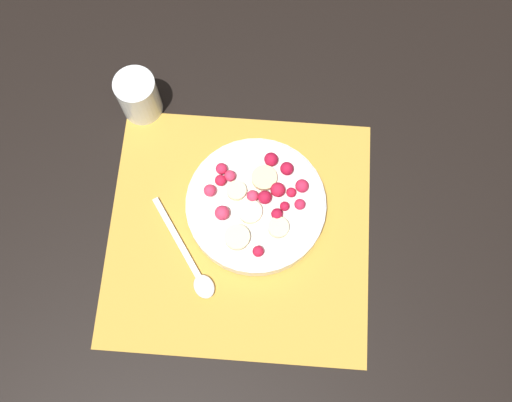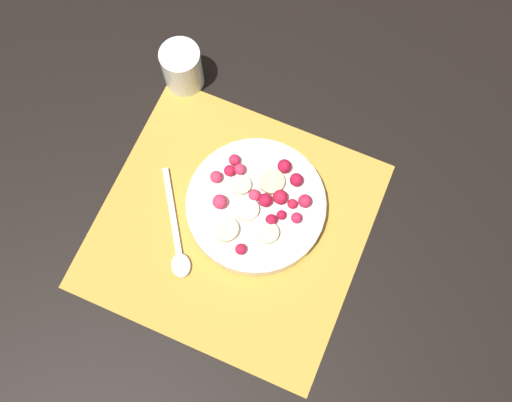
% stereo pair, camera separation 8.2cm
% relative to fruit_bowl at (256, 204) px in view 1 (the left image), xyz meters
% --- Properties ---
extents(ground_plane, '(3.00, 3.00, 0.00)m').
position_rel_fruit_bowl_xyz_m(ground_plane, '(0.02, 0.04, -0.03)').
color(ground_plane, black).
extents(placemat, '(0.39, 0.37, 0.01)m').
position_rel_fruit_bowl_xyz_m(placemat, '(0.02, 0.04, -0.02)').
color(placemat, gold).
rests_on(placemat, ground_plane).
extents(fruit_bowl, '(0.21, 0.21, 0.05)m').
position_rel_fruit_bowl_xyz_m(fruit_bowl, '(0.00, 0.00, 0.00)').
color(fruit_bowl, white).
rests_on(fruit_bowl, placemat).
extents(spoon, '(0.11, 0.15, 0.01)m').
position_rel_fruit_bowl_xyz_m(spoon, '(0.08, 0.10, -0.02)').
color(spoon, silver).
rests_on(spoon, placemat).
extents(drinking_glass, '(0.06, 0.06, 0.08)m').
position_rel_fruit_bowl_xyz_m(drinking_glass, '(0.19, -0.16, 0.01)').
color(drinking_glass, white).
rests_on(drinking_glass, ground_plane).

